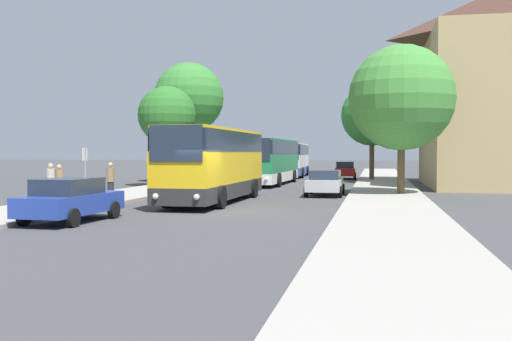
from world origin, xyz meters
TOP-DOWN VIEW (x-y plane):
  - ground_plane at (0.00, 0.00)m, footprint 300.00×300.00m
  - sidewalk_left at (-7.00, 0.00)m, footprint 4.00×120.00m
  - sidewalk_right at (7.00, 0.00)m, footprint 4.00×120.00m
  - bus_front at (-1.18, 4.42)m, footprint 2.87×10.89m
  - bus_middle at (-1.27, 20.58)m, footprint 2.90×11.98m
  - bus_rear at (-1.53, 34.45)m, footprint 2.98×10.24m
  - parked_car_left_curb at (-3.89, -4.44)m, footprint 2.20×4.47m
  - parked_car_right_near at (3.70, 9.77)m, footprint 2.01×4.11m
  - parked_car_right_far at (3.73, 31.09)m, footprint 2.12×4.66m
  - bus_stop_sign at (-6.80, 2.29)m, footprint 0.08×0.45m
  - pedestrian_waiting_near at (-6.01, 3.30)m, footprint 0.36×0.36m
  - pedestrian_waiting_far at (-7.59, 0.64)m, footprint 0.36×0.36m
  - pedestrian_walking_back at (-7.70, 1.55)m, footprint 0.36×0.36m
  - tree_left_near at (-7.87, 16.39)m, footprint 4.04×4.04m
  - tree_left_far at (-8.06, 22.04)m, footprint 5.51×5.51m
  - tree_right_near at (6.13, 27.51)m, footprint 5.14×5.14m
  - tree_right_mid at (7.81, 10.21)m, footprint 5.76×5.76m

SIDE VIEW (x-z plane):
  - ground_plane at x=0.00m, z-range 0.00..0.00m
  - sidewalk_left at x=-7.00m, z-range 0.00..0.15m
  - sidewalk_right at x=7.00m, z-range 0.00..0.15m
  - parked_car_right_near at x=3.70m, z-range 0.04..1.44m
  - parked_car_left_curb at x=-3.89m, z-range 0.03..1.55m
  - parked_car_right_far at x=3.73m, z-range 0.02..1.57m
  - pedestrian_walking_back at x=-7.70m, z-range 0.16..1.86m
  - pedestrian_waiting_near at x=-6.01m, z-range 0.16..1.93m
  - pedestrian_waiting_far at x=-7.59m, z-range 0.16..1.94m
  - bus_stop_sign at x=-6.80m, z-range 0.45..2.97m
  - bus_rear at x=-1.53m, z-range 0.11..3.34m
  - bus_middle at x=-1.27m, z-range 0.12..3.45m
  - bus_front at x=-1.18m, z-range 0.11..3.62m
  - tree_left_near at x=-7.87m, z-range 1.54..8.41m
  - tree_right_mid at x=7.81m, z-range 1.32..9.43m
  - tree_right_near at x=6.13m, z-range 1.53..9.46m
  - tree_left_far at x=-8.06m, z-range 2.03..11.35m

